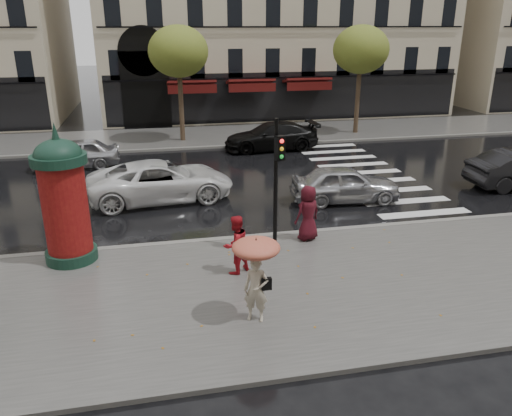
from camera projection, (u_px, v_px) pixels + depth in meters
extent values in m
plane|color=black|center=(301.00, 280.00, 13.80)|extent=(160.00, 160.00, 0.00)
cube|color=#474744|center=(307.00, 287.00, 13.32)|extent=(90.00, 7.00, 0.12)
cube|color=#474744|center=(214.00, 136.00, 31.22)|extent=(90.00, 6.00, 0.12)
cube|color=slate|center=(275.00, 235.00, 16.53)|extent=(90.00, 0.25, 0.14)
cube|color=slate|center=(221.00, 147.00, 28.47)|extent=(90.00, 0.25, 0.14)
cube|color=silver|center=(364.00, 172.00, 23.77)|extent=(3.60, 11.75, 0.01)
cylinder|color=#38281C|center=(181.00, 98.00, 29.04)|extent=(0.28, 0.28, 5.20)
ellipsoid|color=#466921|center=(178.00, 51.00, 28.14)|extent=(3.40, 3.40, 2.89)
cylinder|color=#38281C|center=(358.00, 93.00, 31.16)|extent=(0.28, 0.28, 5.20)
ellipsoid|color=#466921|center=(361.00, 49.00, 30.25)|extent=(3.40, 3.40, 2.89)
imported|color=#BEB29C|center=(256.00, 290.00, 11.48)|extent=(0.68, 0.58, 1.58)
cylinder|color=black|center=(256.00, 269.00, 11.29)|extent=(0.02, 0.02, 1.00)
ellipsoid|color=red|center=(256.00, 248.00, 11.11)|extent=(1.10, 1.10, 0.38)
cone|color=black|center=(256.00, 239.00, 11.03)|extent=(0.04, 0.04, 0.08)
cube|color=black|center=(267.00, 284.00, 11.41)|extent=(0.23, 0.11, 0.30)
imported|color=red|center=(236.00, 245.00, 13.70)|extent=(1.03, 0.98, 1.68)
imported|color=#430D16|center=(308.00, 213.00, 15.83)|extent=(1.02, 0.85, 1.79)
cylinder|color=#133225|center=(72.00, 254.00, 14.69)|extent=(1.47, 1.47, 0.32)
cylinder|color=maroon|center=(65.00, 207.00, 14.18)|extent=(1.26, 1.26, 2.63)
cylinder|color=#133225|center=(59.00, 159.00, 13.69)|extent=(1.51, 1.51, 0.26)
ellipsoid|color=#133225|center=(58.00, 155.00, 13.65)|extent=(1.30, 1.30, 0.91)
cone|color=#133225|center=(55.00, 131.00, 13.42)|extent=(0.21, 0.21, 0.47)
cylinder|color=black|center=(276.00, 187.00, 14.65)|extent=(0.12, 0.12, 4.06)
cube|color=black|center=(280.00, 148.00, 14.04)|extent=(0.29, 0.24, 0.71)
imported|color=#B3B4B8|center=(345.00, 184.00, 19.68)|extent=(4.38, 2.05, 1.45)
imported|color=white|center=(161.00, 181.00, 19.81)|extent=(5.94, 3.21, 1.58)
imported|color=black|center=(271.00, 136.00, 27.83)|extent=(5.31, 2.31, 1.52)
imported|color=#AFAEB3|center=(75.00, 154.00, 24.29)|extent=(4.33, 2.01, 1.44)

